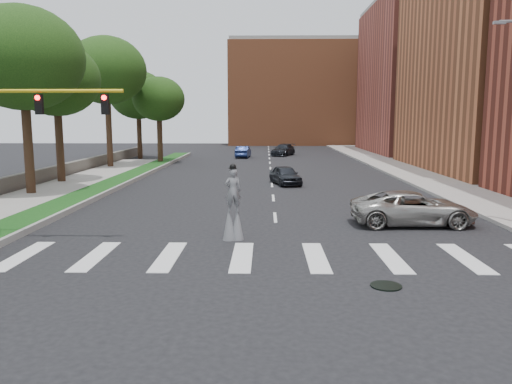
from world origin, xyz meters
TOP-DOWN VIEW (x-y plane):
  - ground_plane at (0.00, 0.00)m, footprint 160.00×160.00m
  - grass_median at (-11.50, 20.00)m, footprint 2.00×60.00m
  - median_curb at (-10.45, 20.00)m, footprint 0.20×60.00m
  - sidewalk_left at (-14.50, 10.00)m, footprint 4.00×60.00m
  - sidewalk_right at (12.50, 25.00)m, footprint 5.00×90.00m
  - stone_wall at (-17.00, 22.00)m, footprint 0.50×56.00m
  - manhole at (3.00, -2.00)m, footprint 0.90×0.90m
  - building_far at (22.00, 54.00)m, footprint 16.00×22.00m
  - building_backdrop at (6.00, 78.00)m, footprint 26.00×14.00m
  - traffic_signal at (-9.78, 3.00)m, footprint 5.30×0.23m
  - stilt_performer at (-1.75, 3.50)m, footprint 0.83×0.58m
  - suv_crossing at (6.21, 6.44)m, footprint 5.56×2.63m
  - car_near at (0.97, 20.25)m, footprint 2.59×4.29m
  - car_mid at (-3.21, 45.09)m, footprint 1.85×4.39m
  - car_far at (1.81, 48.55)m, footprint 3.68×5.44m
  - tree_2 at (-15.10, 14.64)m, footprint 7.32×7.32m
  - tree_3 at (-15.58, 20.50)m, footprint 6.27×6.27m
  - tree_4 at (-15.49, 31.98)m, footprint 7.47×7.47m
  - tree_5 at (-15.43, 43.26)m, footprint 6.61×6.61m
  - tree_6 at (-11.67, 36.98)m, footprint 5.43×5.43m

SIDE VIEW (x-z plane):
  - ground_plane at x=0.00m, z-range 0.00..0.00m
  - manhole at x=3.00m, z-range 0.00..0.04m
  - sidewalk_left at x=-14.50m, z-range 0.00..0.18m
  - sidewalk_right at x=12.50m, z-range 0.00..0.18m
  - grass_median at x=-11.50m, z-range 0.00..0.25m
  - median_curb at x=-10.45m, z-range 0.00..0.28m
  - stone_wall at x=-17.00m, z-range 0.00..1.10m
  - car_near at x=0.97m, z-range 0.00..1.37m
  - car_mid at x=-3.21m, z-range 0.00..1.41m
  - car_far at x=1.81m, z-range 0.00..1.46m
  - suv_crossing at x=6.21m, z-range 0.00..1.53m
  - stilt_performer at x=-1.75m, z-range -0.31..2.73m
  - traffic_signal at x=-9.78m, z-range 1.05..7.25m
  - tree_6 at x=-11.67m, z-range 2.19..11.29m
  - tree_5 at x=-15.43m, z-range 2.30..12.59m
  - tree_3 at x=-15.58m, z-range 2.42..12.66m
  - tree_2 at x=-15.10m, z-range 2.59..14.06m
  - building_backdrop at x=6.00m, z-range 0.00..18.00m
  - tree_4 at x=-15.49m, z-range 3.01..15.43m
  - building_far at x=22.00m, z-range 0.00..20.00m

